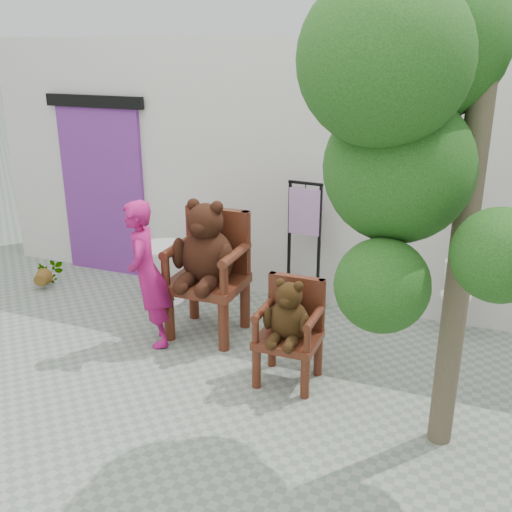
{
  "coord_description": "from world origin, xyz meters",
  "views": [
    {
      "loc": [
        1.65,
        -3.78,
        2.98
      ],
      "look_at": [
        -0.39,
        1.4,
        0.95
      ],
      "focal_mm": 42.0,
      "sensor_mm": 36.0,
      "label": 1
    }
  ],
  "objects_px": {
    "chair_big": "(208,257)",
    "display_stand": "(303,262)",
    "cafe_table": "(164,267)",
    "tree": "(427,86)",
    "person": "(148,275)",
    "chair_small": "(290,321)",
    "stool_bucket": "(458,278)"
  },
  "relations": [
    {
      "from": "chair_small",
      "to": "tree",
      "type": "xyz_separation_m",
      "value": [
        1.05,
        -0.44,
        2.1
      ]
    },
    {
      "from": "tree",
      "to": "person",
      "type": "bearing_deg",
      "value": 166.9
    },
    {
      "from": "chair_big",
      "to": "person",
      "type": "distance_m",
      "value": 0.64
    },
    {
      "from": "display_stand",
      "to": "stool_bucket",
      "type": "xyz_separation_m",
      "value": [
        1.68,
        0.0,
        0.06
      ]
    },
    {
      "from": "stool_bucket",
      "to": "tree",
      "type": "distance_m",
      "value": 2.85
    },
    {
      "from": "cafe_table",
      "to": "tree",
      "type": "bearing_deg",
      "value": -27.7
    },
    {
      "from": "cafe_table",
      "to": "person",
      "type": "bearing_deg",
      "value": -68.32
    },
    {
      "from": "person",
      "to": "tree",
      "type": "relative_size",
      "value": 0.42
    },
    {
      "from": "cafe_table",
      "to": "chair_big",
      "type": "bearing_deg",
      "value": -32.1
    },
    {
      "from": "chair_big",
      "to": "stool_bucket",
      "type": "xyz_separation_m",
      "value": [
        2.43,
        0.92,
        -0.21
      ]
    },
    {
      "from": "chair_big",
      "to": "person",
      "type": "bearing_deg",
      "value": -135.59
    },
    {
      "from": "cafe_table",
      "to": "display_stand",
      "type": "distance_m",
      "value": 1.64
    },
    {
      "from": "chair_small",
      "to": "person",
      "type": "relative_size",
      "value": 0.67
    },
    {
      "from": "display_stand",
      "to": "chair_small",
      "type": "bearing_deg",
      "value": -72.87
    },
    {
      "from": "person",
      "to": "display_stand",
      "type": "bearing_deg",
      "value": 117.91
    },
    {
      "from": "chair_big",
      "to": "display_stand",
      "type": "height_order",
      "value": "display_stand"
    },
    {
      "from": "cafe_table",
      "to": "chair_small",
      "type": "bearing_deg",
      "value": -30.15
    },
    {
      "from": "person",
      "to": "cafe_table",
      "type": "bearing_deg",
      "value": -178.75
    },
    {
      "from": "person",
      "to": "cafe_table",
      "type": "relative_size",
      "value": 2.14
    },
    {
      "from": "person",
      "to": "display_stand",
      "type": "distance_m",
      "value": 1.82
    },
    {
      "from": "chair_small",
      "to": "display_stand",
      "type": "bearing_deg",
      "value": 102.75
    },
    {
      "from": "chair_big",
      "to": "display_stand",
      "type": "relative_size",
      "value": 0.97
    },
    {
      "from": "cafe_table",
      "to": "display_stand",
      "type": "relative_size",
      "value": 0.47
    },
    {
      "from": "chair_small",
      "to": "cafe_table",
      "type": "distance_m",
      "value": 2.24
    },
    {
      "from": "person",
      "to": "stool_bucket",
      "type": "height_order",
      "value": "person"
    },
    {
      "from": "chair_small",
      "to": "display_stand",
      "type": "height_order",
      "value": "display_stand"
    },
    {
      "from": "display_stand",
      "to": "stool_bucket",
      "type": "distance_m",
      "value": 1.68
    },
    {
      "from": "person",
      "to": "tree",
      "type": "distance_m",
      "value": 3.3
    },
    {
      "from": "chair_big",
      "to": "cafe_table",
      "type": "height_order",
      "value": "chair_big"
    },
    {
      "from": "display_stand",
      "to": "stool_bucket",
      "type": "height_order",
      "value": "display_stand"
    },
    {
      "from": "display_stand",
      "to": "stool_bucket",
      "type": "bearing_deg",
      "value": 4.52
    },
    {
      "from": "chair_small",
      "to": "stool_bucket",
      "type": "xyz_separation_m",
      "value": [
        1.33,
        1.52,
        0.05
      ]
    }
  ]
}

